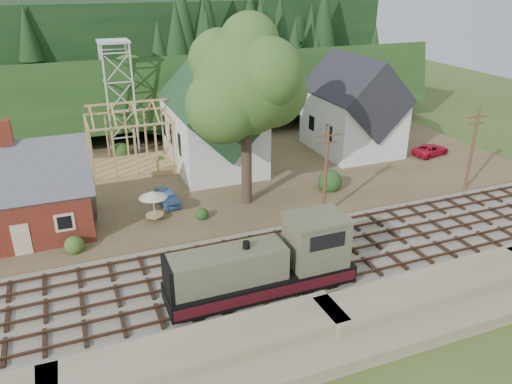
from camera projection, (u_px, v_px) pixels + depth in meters
name	position (u px, v px, depth m)	size (l,w,h in m)	color
ground	(270.00, 266.00, 34.92)	(140.00, 140.00, 0.00)	#384C1E
embankment	(331.00, 342.00, 27.69)	(64.00, 5.00, 1.60)	#7F7259
railroad_bed	(270.00, 265.00, 34.89)	(64.00, 11.00, 0.16)	#726B5B
village_flat	(200.00, 175.00, 50.18)	(64.00, 26.00, 0.30)	brown
hillside	(154.00, 118.00, 70.66)	(70.00, 28.00, 8.00)	#1E3F19
ridge	(136.00, 94.00, 84.27)	(80.00, 20.00, 12.00)	black
depot	(19.00, 199.00, 37.59)	(10.80, 7.41, 9.00)	#5A1814
church	(213.00, 120.00, 50.25)	(8.40, 15.17, 13.00)	silver
farmhouse	(353.00, 110.00, 55.20)	(8.40, 10.80, 10.60)	silver
timber_frame	(131.00, 141.00, 50.30)	(8.20, 6.20, 6.99)	tan
lattice_tower	(115.00, 64.00, 52.68)	(3.20, 3.20, 12.12)	silver
big_tree	(247.00, 89.00, 40.11)	(10.90, 8.40, 14.70)	#38281E
telegraph_pole_near	(326.00, 171.00, 39.99)	(2.20, 0.28, 8.00)	#4C331E
telegraph_pole_far	(472.00, 149.00, 45.05)	(2.20, 0.28, 8.00)	#4C331E
locomotive	(268.00, 266.00, 31.03)	(11.87, 2.97, 4.75)	black
car_blue	(167.00, 197.00, 43.41)	(1.55, 3.86, 1.32)	#6191D0
car_red	(431.00, 150.00, 55.04)	(2.07, 4.48, 1.25)	red
patio_set	(153.00, 196.00, 39.91)	(2.28, 2.28, 2.54)	silver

